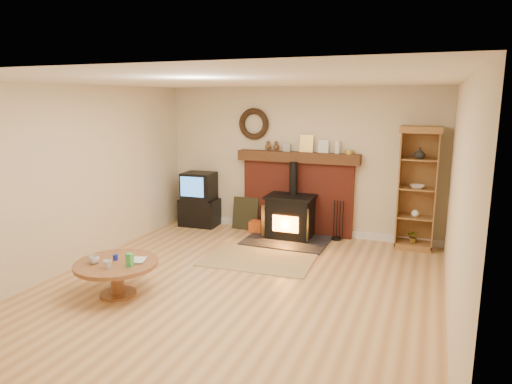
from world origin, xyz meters
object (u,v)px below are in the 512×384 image
at_px(wood_stove, 290,218).
at_px(coffee_table, 116,268).
at_px(tv_unit, 199,200).
at_px(curio_cabinet, 417,188).

bearing_deg(wood_stove, coffee_table, -113.09).
distance_m(wood_stove, coffee_table, 3.29).
bearing_deg(tv_unit, curio_cabinet, 1.27).
relative_size(tv_unit, curio_cabinet, 0.52).
bearing_deg(coffee_table, wood_stove, 66.91).
distance_m(tv_unit, coffee_table, 3.27).
height_order(wood_stove, tv_unit, wood_stove).
height_order(curio_cabinet, coffee_table, curio_cabinet).
bearing_deg(curio_cabinet, tv_unit, -178.73).
bearing_deg(tv_unit, wood_stove, -5.87).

